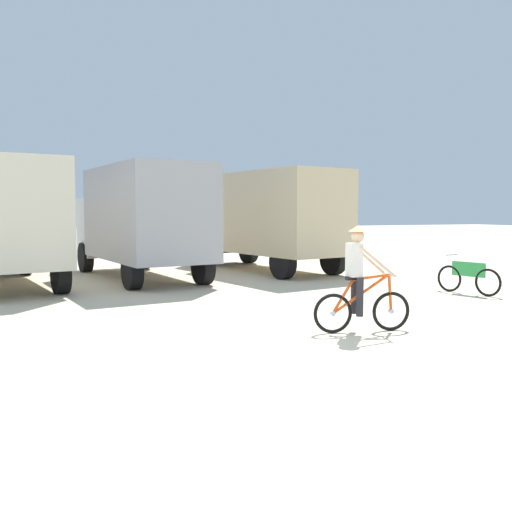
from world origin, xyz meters
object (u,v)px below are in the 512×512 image
box_truck_cream_rv (1,218)px  box_truck_tan_camper (267,216)px  box_truck_grey_hauler (140,217)px  bicycle_spare (468,278)px  cyclist_orange_shirt (359,283)px

box_truck_cream_rv → box_truck_tan_camper: bearing=7.2°
box_truck_grey_hauler → bicycle_spare: (6.94, -6.27, -1.48)m
box_truck_tan_camper → bicycle_spare: box_truck_tan_camper is taller
box_truck_tan_camper → bicycle_spare: size_ratio=4.23×
box_truck_cream_rv → bicycle_spare: box_truck_cream_rv is taller
box_truck_grey_hauler → cyclist_orange_shirt: size_ratio=3.86×
bicycle_spare → box_truck_tan_camper: bearing=109.7°
cyclist_orange_shirt → bicycle_spare: bearing=29.5°
box_truck_cream_rv → bicycle_spare: 12.37m
box_truck_tan_camper → box_truck_cream_rv: bearing=-172.8°
box_truck_tan_camper → bicycle_spare: bearing=-70.3°
box_truck_cream_rv → box_truck_grey_hauler: 3.86m
bicycle_spare → box_truck_cream_rv: bearing=151.4°
box_truck_cream_rv → bicycle_spare: size_ratio=4.20×
box_truck_cream_rv → box_truck_grey_hauler: size_ratio=1.00×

